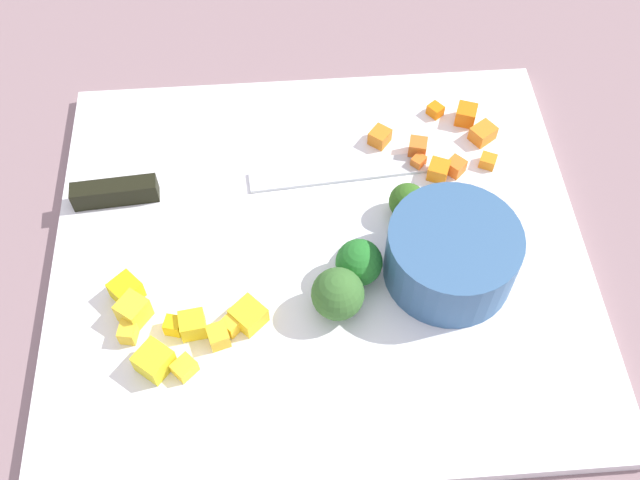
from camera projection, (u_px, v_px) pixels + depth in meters
ground_plane at (320, 255)px, 0.59m from camera, size 4.00×4.00×0.00m
cutting_board at (320, 251)px, 0.58m from camera, size 0.42×0.38×0.01m
prep_bowl at (452, 254)px, 0.54m from camera, size 0.10×0.10×0.05m
chef_knife at (186, 186)px, 0.60m from camera, size 0.30×0.04×0.02m
carrot_dice_0 at (483, 133)px, 0.64m from camera, size 0.03×0.02×0.01m
carrot_dice_1 at (418, 148)px, 0.63m from camera, size 0.02×0.02×0.02m
carrot_dice_2 at (488, 161)px, 0.62m from camera, size 0.02×0.02×0.01m
carrot_dice_3 at (435, 110)px, 0.65m from camera, size 0.02×0.02×0.01m
carrot_dice_4 at (439, 170)px, 0.61m from camera, size 0.02×0.02×0.01m
carrot_dice_5 at (380, 137)px, 0.63m from camera, size 0.02×0.02×0.01m
carrot_dice_6 at (456, 167)px, 0.62m from camera, size 0.02×0.02×0.01m
carrot_dice_7 at (418, 162)px, 0.62m from camera, size 0.01×0.01×0.01m
carrot_dice_8 at (466, 115)px, 0.65m from camera, size 0.02×0.02×0.02m
pepper_dice_0 at (218, 336)px, 0.53m from camera, size 0.02×0.02×0.01m
pepper_dice_1 at (185, 368)px, 0.51m from camera, size 0.02×0.02×0.01m
pepper_dice_2 at (126, 290)px, 0.55m from camera, size 0.03×0.03×0.02m
pepper_dice_3 at (133, 310)px, 0.53m from camera, size 0.03×0.03×0.02m
pepper_dice_4 at (249, 315)px, 0.54m from camera, size 0.03×0.03×0.02m
pepper_dice_5 at (128, 332)px, 0.53m from camera, size 0.01×0.02×0.01m
pepper_dice_6 at (154, 361)px, 0.51m from camera, size 0.03×0.03×0.02m
pepper_dice_7 at (193, 325)px, 0.53m from camera, size 0.02×0.02×0.02m
pepper_dice_8 at (232, 325)px, 0.53m from camera, size 0.02×0.02×0.01m
pepper_dice_9 at (173, 326)px, 0.53m from camera, size 0.01×0.01×0.01m
broccoli_floret_0 at (338, 294)px, 0.53m from camera, size 0.04×0.04×0.04m
broccoli_floret_1 at (407, 202)px, 0.58m from camera, size 0.03×0.03×0.03m
broccoli_floret_2 at (359, 263)px, 0.55m from camera, size 0.04×0.04×0.04m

